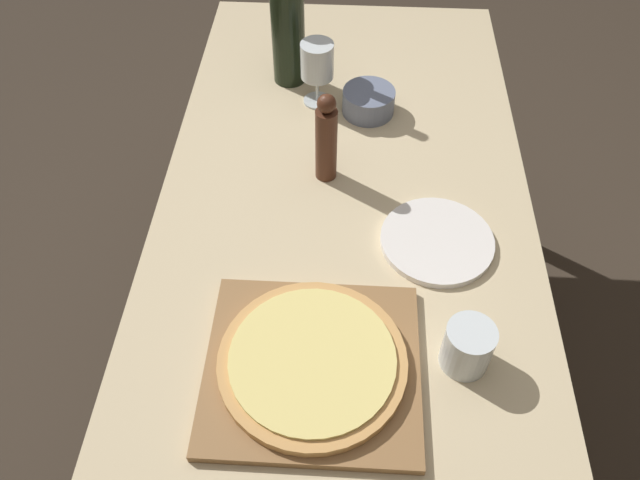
{
  "coord_description": "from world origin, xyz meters",
  "views": [
    {
      "loc": [
        0.0,
        -0.84,
        1.68
      ],
      "look_at": [
        -0.04,
        -0.1,
        0.8
      ],
      "focal_mm": 35.0,
      "sensor_mm": 36.0,
      "label": 1
    }
  ],
  "objects_px": {
    "pizza": "(312,361)",
    "wine_glass": "(317,62)",
    "pepper_mill": "(326,139)",
    "small_bowl": "(368,102)",
    "wine_bottle": "(288,25)"
  },
  "relations": [
    {
      "from": "pepper_mill",
      "to": "wine_bottle",
      "type": "bearing_deg",
      "value": 107.49
    },
    {
      "from": "pizza",
      "to": "pepper_mill",
      "type": "xyz_separation_m",
      "value": [
        -0.0,
        0.47,
        0.07
      ]
    },
    {
      "from": "pepper_mill",
      "to": "small_bowl",
      "type": "height_order",
      "value": "pepper_mill"
    },
    {
      "from": "pizza",
      "to": "small_bowl",
      "type": "relative_size",
      "value": 2.55
    },
    {
      "from": "small_bowl",
      "to": "pizza",
      "type": "bearing_deg",
      "value": -97.2
    },
    {
      "from": "pepper_mill",
      "to": "small_bowl",
      "type": "distance_m",
      "value": 0.25
    },
    {
      "from": "pizza",
      "to": "pepper_mill",
      "type": "relative_size",
      "value": 1.5
    },
    {
      "from": "wine_bottle",
      "to": "small_bowl",
      "type": "bearing_deg",
      "value": -31.35
    },
    {
      "from": "pepper_mill",
      "to": "wine_glass",
      "type": "distance_m",
      "value": 0.26
    },
    {
      "from": "wine_bottle",
      "to": "wine_glass",
      "type": "bearing_deg",
      "value": -49.99
    },
    {
      "from": "pizza",
      "to": "wine_glass",
      "type": "distance_m",
      "value": 0.73
    },
    {
      "from": "pepper_mill",
      "to": "wine_glass",
      "type": "bearing_deg",
      "value": 97.58
    },
    {
      "from": "pizza",
      "to": "wine_glass",
      "type": "relative_size",
      "value": 1.99
    },
    {
      "from": "wine_glass",
      "to": "small_bowl",
      "type": "height_order",
      "value": "wine_glass"
    },
    {
      "from": "pizza",
      "to": "wine_glass",
      "type": "bearing_deg",
      "value": 92.79
    }
  ]
}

